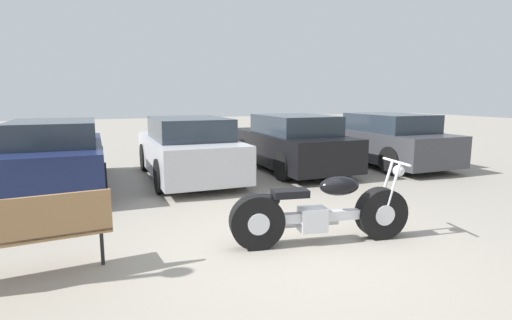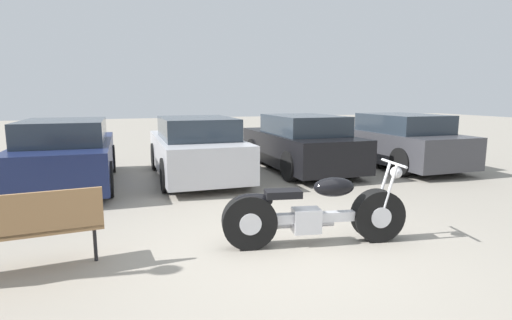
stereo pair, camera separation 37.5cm
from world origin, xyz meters
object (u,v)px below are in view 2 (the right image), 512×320
Objects in this scene: motorcycle at (313,213)px; parked_car_dark_grey at (397,141)px; parked_car_silver at (196,149)px; parked_car_black at (300,144)px; park_bench at (19,225)px; parked_car_navy at (67,155)px.

motorcycle is 6.45m from parked_car_dark_grey.
parked_car_silver is 1.00× the size of parked_car_dark_grey.
motorcycle is 5.17m from parked_car_black.
parked_car_dark_grey reaches higher than park_bench.
parked_car_black is 6.99m from park_bench.
motorcycle is 3.26m from park_bench.
parked_car_navy is at bearing 90.67° from park_bench.
parked_car_dark_grey is at bearing 28.30° from park_bench.
parked_car_silver is at bearing 97.95° from motorcycle.
parked_car_black is at bearing 173.06° from parked_car_dark_grey.
parked_car_black is at bearing 2.95° from parked_car_silver.
parked_car_dark_grey is at bearing -2.01° from parked_car_silver.
parked_car_black is at bearing 2.31° from parked_car_navy.
park_bench is (0.05, -4.38, -0.11)m from parked_car_navy.
motorcycle is at bearing -2.92° from park_bench.
motorcycle is 0.57× the size of parked_car_navy.
parked_car_navy is 5.32m from parked_car_black.
park_bench is at bearing 177.08° from motorcycle.
parked_car_navy is at bearing -178.32° from parked_car_silver.
motorcycle is at bearing -82.05° from parked_car_silver.
parked_car_navy is at bearing 126.02° from motorcycle.
parked_car_black reaches higher than park_bench.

